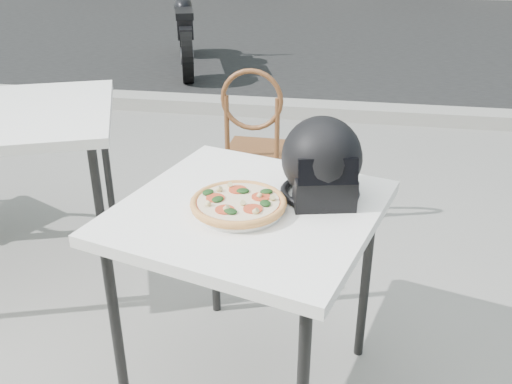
% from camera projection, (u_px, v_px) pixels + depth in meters
% --- Properties ---
extents(ground, '(80.00, 80.00, 0.00)m').
position_uv_depth(ground, '(227.00, 333.00, 2.50)').
color(ground, gray).
rests_on(ground, ground).
extents(street_asphalt, '(30.00, 8.00, 0.00)m').
position_uv_depth(street_asphalt, '(323.00, 32.00, 8.69)').
color(street_asphalt, black).
rests_on(street_asphalt, ground).
extents(curb, '(30.00, 0.25, 0.12)m').
position_uv_depth(curb, '(296.00, 109.00, 5.13)').
color(curb, '#9D9B93').
rests_on(curb, ground).
extents(cafe_table_main, '(1.02, 1.02, 0.78)m').
position_uv_depth(cafe_table_main, '(249.00, 224.00, 1.93)').
color(cafe_table_main, white).
rests_on(cafe_table_main, ground).
extents(plate, '(0.38, 0.38, 0.02)m').
position_uv_depth(plate, '(238.00, 209.00, 1.86)').
color(plate, white).
rests_on(plate, cafe_table_main).
extents(pizza, '(0.40, 0.40, 0.04)m').
position_uv_depth(pizza, '(238.00, 203.00, 1.86)').
color(pizza, '#E39D53').
rests_on(pizza, plate).
extents(helmet, '(0.33, 0.34, 0.28)m').
position_uv_depth(helmet, '(322.00, 163.00, 1.91)').
color(helmet, black).
rests_on(helmet, cafe_table_main).
extents(cafe_chair_main, '(0.36, 0.36, 0.92)m').
position_uv_depth(cafe_chair_main, '(255.00, 136.00, 3.24)').
color(cafe_chair_main, brown).
rests_on(cafe_chair_main, ground).
extents(cafe_table_side, '(1.15, 1.15, 0.85)m').
position_uv_depth(cafe_table_side, '(13.00, 127.00, 2.62)').
color(cafe_table_side, white).
rests_on(cafe_table_side, ground).
extents(motorcycle, '(0.71, 1.83, 0.94)m').
position_uv_depth(motorcycle, '(185.00, 32.00, 6.54)').
color(motorcycle, black).
rests_on(motorcycle, street_asphalt).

